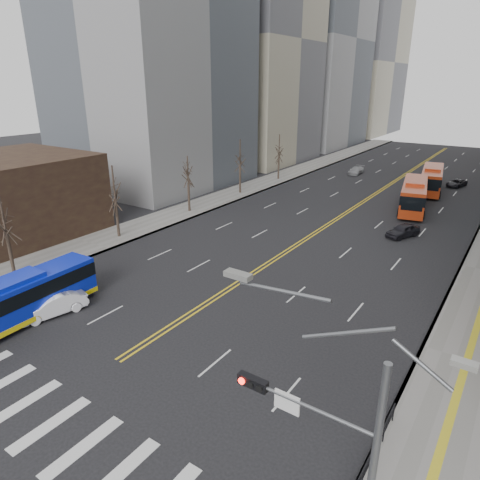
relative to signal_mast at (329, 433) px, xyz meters
name	(u,v)px	position (x,y,z in m)	size (l,w,h in m)	color
ground	(36,414)	(-13.77, -2.00, -4.86)	(220.00, 220.00, 0.00)	black
sidewalk_left	(252,187)	(-30.27, 43.00, -4.78)	(5.00, 130.00, 0.15)	slate
crosswalk	(36,414)	(-13.77, -2.00, -4.85)	(26.70, 4.00, 0.01)	silver
centerline	(383,189)	(-13.77, 53.00, -4.85)	(0.55, 100.00, 0.01)	gold
office_towers	(429,19)	(-13.64, 66.51, 19.07)	(83.00, 134.00, 58.00)	gray
signal_mast	(329,433)	(0.00, 0.00, 0.00)	(5.37, 0.37, 9.39)	slate
pedestrian_railing	(373,453)	(0.53, 4.00, -4.03)	(0.06, 6.06, 1.02)	black
street_trees	(272,174)	(-20.94, 32.55, 0.02)	(35.20, 47.20, 7.60)	black
blue_bus	(14,301)	(-22.19, 2.00, -3.14)	(3.02, 11.30, 3.28)	#0D23CE
red_bus_near	(414,194)	(-7.54, 44.26, -2.80)	(4.92, 11.99, 3.69)	#A53011
red_bus_far	(432,178)	(-7.69, 55.27, -2.84)	(4.45, 11.71, 3.62)	#A53011
car_white	(51,305)	(-21.48, 4.00, -4.10)	(1.61, 4.61, 1.52)	white
car_dark_mid	(403,231)	(-5.88, 33.44, -4.18)	(1.59, 3.95, 1.35)	black
car_silver	(356,170)	(-20.90, 61.41, -4.22)	(1.78, 4.37, 1.27)	#97989C
car_dark_far	(457,183)	(-5.08, 60.80, -4.31)	(1.82, 3.96, 1.10)	black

